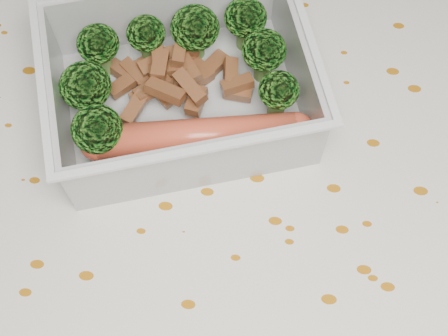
{
  "coord_description": "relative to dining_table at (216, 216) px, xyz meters",
  "views": [
    {
      "loc": [
        0.02,
        -0.18,
        1.14
      ],
      "look_at": [
        0.01,
        -0.01,
        0.78
      ],
      "focal_mm": 50.0,
      "sensor_mm": 36.0,
      "label": 1
    }
  ],
  "objects": [
    {
      "name": "dining_table",
      "position": [
        0.0,
        0.0,
        0.0
      ],
      "size": [
        1.4,
        0.9,
        0.75
      ],
      "color": "brown",
      "rests_on": "ground"
    },
    {
      "name": "sausage",
      "position": [
        -0.01,
        0.01,
        0.11
      ],
      "size": [
        0.15,
        0.05,
        0.02
      ],
      "color": "#D04B2F",
      "rests_on": "lunch_container"
    },
    {
      "name": "lunch_container",
      "position": [
        -0.03,
        0.05,
        0.11
      ],
      "size": [
        0.21,
        0.18,
        0.06
      ],
      "color": "silver",
      "rests_on": "tablecloth"
    },
    {
      "name": "meat_pile",
      "position": [
        -0.04,
        0.06,
        0.11
      ],
      "size": [
        0.11,
        0.08,
        0.03
      ],
      "color": "brown",
      "rests_on": "lunch_container"
    },
    {
      "name": "tablecloth",
      "position": [
        0.0,
        0.0,
        0.05
      ],
      "size": [
        1.46,
        0.96,
        0.19
      ],
      "color": "silver",
      "rests_on": "dining_table"
    },
    {
      "name": "broccoli_florets",
      "position": [
        -0.04,
        0.06,
        0.12
      ],
      "size": [
        0.16,
        0.13,
        0.05
      ],
      "color": "#608C3F",
      "rests_on": "lunch_container"
    }
  ]
}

